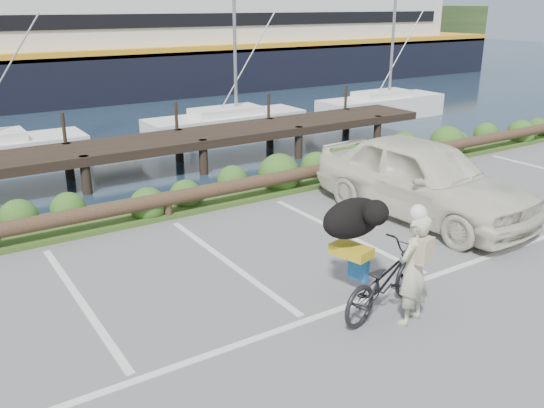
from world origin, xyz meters
The scene contains 7 objects.
ground centered at (0.00, 0.00, 0.00)m, with size 72.00×72.00×0.00m, color #5D5D60.
vegetation_strip centered at (0.00, 5.30, 0.05)m, with size 34.00×1.60×0.10m, color #3D5B21.
log_rail centered at (0.00, 4.60, 0.00)m, with size 32.00×0.30×0.60m, color #443021, non-canonical shape.
bicycle centered at (1.13, -0.78, 0.51)m, with size 0.67×1.92×1.01m, color black.
cyclist centered at (1.23, -1.21, 0.83)m, with size 0.60×0.40×1.65m, color beige.
dog centered at (0.98, -0.18, 1.32)m, with size 1.07×0.52×0.62m, color black.
parked_car centered at (4.64, 1.81, 0.85)m, with size 2.01×5.00×1.70m, color silver.
Camera 1 is at (-4.42, -6.27, 4.35)m, focal length 38.00 mm.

